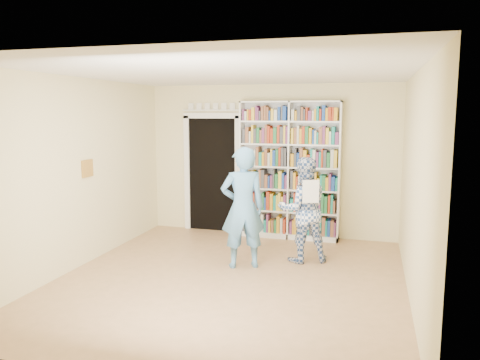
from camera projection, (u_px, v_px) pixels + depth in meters
The scene contains 11 objects.
floor at pixel (230, 280), 6.22m from camera, with size 5.00×5.00×0.00m, color #9E764C.
ceiling at pixel (229, 73), 5.83m from camera, with size 5.00×5.00×0.00m, color white.
wall_back at pixel (270, 161), 8.40m from camera, with size 4.50×4.50×0.00m, color beige.
wall_left at pixel (78, 173), 6.63m from camera, with size 5.00×5.00×0.00m, color beige.
wall_right at pixel (415, 187), 5.42m from camera, with size 5.00×5.00×0.00m, color beige.
bookshelf at pixel (290, 170), 8.17m from camera, with size 1.75×0.33×2.40m.
doorway at pixel (212, 168), 8.70m from camera, with size 1.10×0.08×2.43m.
wall_art at pixel (87, 168), 6.81m from camera, with size 0.03×0.25×0.25m, color brown.
man_blue at pixel (243, 208), 6.63m from camera, with size 0.63×0.42×1.73m, color #558EBD.
man_plaid at pixel (303, 210), 6.91m from camera, with size 0.76×0.59×1.56m, color navy.
paper_sheet at pixel (311, 191), 6.58m from camera, with size 0.23×0.01×0.33m, color white.
Camera 1 is at (1.76, -5.70, 2.20)m, focal length 35.00 mm.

